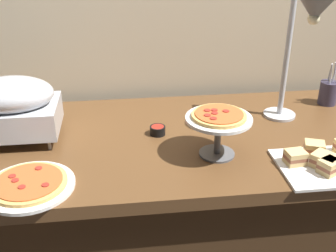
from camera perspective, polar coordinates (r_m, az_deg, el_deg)
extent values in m
cube|color=#C6B593|center=(2.04, 1.30, 16.45)|extent=(4.40, 0.04, 2.40)
cube|color=brown|center=(1.72, 3.50, -2.05)|extent=(1.90, 0.84, 0.05)
cube|color=#3C2715|center=(1.93, 3.18, -12.00)|extent=(1.75, 0.74, 0.71)
cylinder|color=#B7BABF|center=(1.66, -15.83, -2.42)|extent=(0.01, 0.01, 0.04)
cylinder|color=#B7BABF|center=(1.84, -15.04, 0.58)|extent=(0.01, 0.01, 0.04)
cube|color=#B7BABF|center=(1.75, -20.15, 1.10)|extent=(0.34, 0.25, 0.11)
ellipsoid|color=#B7BABF|center=(1.71, -20.65, 4.02)|extent=(0.33, 0.24, 0.13)
cylinder|color=#B7BABF|center=(1.94, 14.88, 1.53)|extent=(0.14, 0.14, 0.01)
cylinder|color=#B7BABF|center=(1.84, 15.90, 9.46)|extent=(0.02, 0.02, 0.55)
cone|color=#595B60|center=(1.62, 19.41, 14.97)|extent=(0.15, 0.15, 0.10)
sphere|color=#F9EAB2|center=(1.63, 19.20, 13.60)|extent=(0.04, 0.04, 0.04)
cylinder|color=white|center=(1.46, -18.36, -7.79)|extent=(0.30, 0.30, 0.01)
cylinder|color=#DBA856|center=(1.45, -18.42, -7.40)|extent=(0.25, 0.25, 0.01)
cylinder|color=#C65628|center=(1.45, -18.47, -7.13)|extent=(0.22, 0.22, 0.00)
cylinder|color=maroon|center=(1.46, -20.08, -6.96)|extent=(0.02, 0.02, 0.00)
cylinder|color=maroon|center=(1.49, -20.43, -6.42)|extent=(0.02, 0.02, 0.00)
cylinder|color=maroon|center=(1.42, -19.27, -7.84)|extent=(0.02, 0.02, 0.00)
cylinder|color=maroon|center=(1.50, -17.19, -5.51)|extent=(0.02, 0.02, 0.00)
cylinder|color=maroon|center=(1.41, -16.34, -7.70)|extent=(0.02, 0.02, 0.00)
cylinder|color=#595B60|center=(1.55, 6.77, -1.59)|extent=(0.02, 0.02, 0.14)
cylinder|color=#595B60|center=(1.58, 6.64, -3.74)|extent=(0.13, 0.13, 0.01)
cylinder|color=white|center=(1.51, 6.92, 0.98)|extent=(0.24, 0.24, 0.01)
cylinder|color=#DBA856|center=(1.51, 6.95, 1.40)|extent=(0.20, 0.20, 0.01)
cylinder|color=#C65628|center=(1.51, 6.96, 1.67)|extent=(0.17, 0.17, 0.00)
cylinder|color=maroon|center=(1.48, 5.37, 1.46)|extent=(0.02, 0.02, 0.00)
cylinder|color=maroon|center=(1.53, 6.33, 2.18)|extent=(0.02, 0.02, 0.00)
cylinder|color=maroon|center=(1.50, 6.36, 1.75)|extent=(0.02, 0.02, 0.00)
cylinder|color=maroon|center=(1.52, 7.88, 2.02)|extent=(0.02, 0.02, 0.00)
cylinder|color=maroon|center=(1.52, 5.36, 2.13)|extent=(0.02, 0.02, 0.00)
cylinder|color=maroon|center=(1.46, 6.18, 1.03)|extent=(0.02, 0.02, 0.00)
cube|color=white|center=(1.60, 21.21, -5.12)|extent=(0.37, 0.27, 0.01)
cube|color=tan|center=(1.64, 19.18, -3.40)|extent=(0.09, 0.08, 0.02)
cube|color=brown|center=(1.63, 19.26, -2.91)|extent=(0.09, 0.08, 0.01)
cube|color=tan|center=(1.62, 19.34, -2.42)|extent=(0.09, 0.08, 0.02)
cube|color=tan|center=(1.54, 20.99, -5.68)|extent=(0.09, 0.08, 0.02)
cube|color=brown|center=(1.54, 21.09, -5.18)|extent=(0.09, 0.08, 0.01)
cube|color=tan|center=(1.53, 21.19, -4.66)|extent=(0.09, 0.08, 0.02)
cube|color=tan|center=(1.57, 20.44, -4.98)|extent=(0.11, 0.11, 0.02)
cube|color=brown|center=(1.56, 20.53, -4.47)|extent=(0.11, 0.11, 0.01)
cube|color=tan|center=(1.56, 20.63, -3.97)|extent=(0.11, 0.11, 0.02)
cube|color=tan|center=(1.56, 16.85, -4.61)|extent=(0.07, 0.07, 0.02)
cube|color=brown|center=(1.55, 16.93, -4.10)|extent=(0.07, 0.07, 0.01)
cube|color=tan|center=(1.55, 17.01, -3.59)|extent=(0.07, 0.07, 0.02)
cylinder|color=black|center=(1.71, -1.42, -0.60)|extent=(0.06, 0.06, 0.04)
cylinder|color=maroon|center=(1.70, -1.43, -0.15)|extent=(0.05, 0.05, 0.01)
cylinder|color=#383347|center=(2.12, 20.95, 4.23)|extent=(0.08, 0.08, 0.11)
cylinder|color=#B7BABF|center=(2.08, 21.15, 5.64)|extent=(0.02, 0.01, 0.17)
cylinder|color=#B7BABF|center=(2.11, 21.61, 5.96)|extent=(0.03, 0.03, 0.17)
cylinder|color=#B7BABF|center=(2.11, 21.48, 5.87)|extent=(0.03, 0.01, 0.17)
cylinder|color=#B7BABF|center=(2.11, 20.97, 5.89)|extent=(0.01, 0.02, 0.16)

